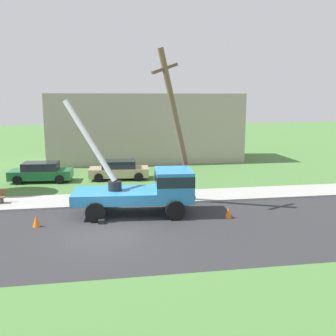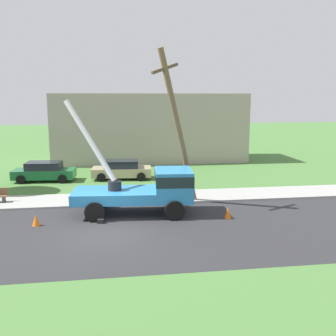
{
  "view_description": "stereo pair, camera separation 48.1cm",
  "coord_description": "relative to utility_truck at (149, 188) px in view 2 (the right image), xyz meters",
  "views": [
    {
      "loc": [
        -0.09,
        -16.9,
        6.11
      ],
      "look_at": [
        3.31,
        3.31,
        2.34
      ],
      "focal_mm": 41.43,
      "sensor_mm": 36.0,
      "label": 1
    },
    {
      "loc": [
        0.39,
        -16.97,
        6.11
      ],
      "look_at": [
        3.31,
        3.31,
        2.34
      ],
      "focal_mm": 41.43,
      "sensor_mm": 36.0,
      "label": 2
    }
  ],
  "objects": [
    {
      "name": "ground_plane",
      "position": [
        -2.22,
        9.19,
        -1.41
      ],
      "size": [
        120.0,
        120.0,
        0.0
      ],
      "primitive_type": "plane",
      "color": "#477538"
    },
    {
      "name": "road_asphalt",
      "position": [
        -2.22,
        -2.81,
        -1.4
      ],
      "size": [
        80.0,
        8.93,
        0.01
      ],
      "primitive_type": "cube",
      "color": "#2B2B2D",
      "rests_on": "ground"
    },
    {
      "name": "sidewalk_strip",
      "position": [
        -2.22,
        3.1,
        -1.36
      ],
      "size": [
        80.0,
        2.89,
        0.1
      ],
      "primitive_type": "cube",
      "color": "#9E9E99",
      "rests_on": "ground"
    },
    {
      "name": "utility_truck",
      "position": [
        0.0,
        0.0,
        0.0
      ],
      "size": [
        6.74,
        3.26,
        5.98
      ],
      "color": "#2D84C6",
      "rests_on": "ground"
    },
    {
      "name": "leaning_utility_pole",
      "position": [
        1.78,
        1.39,
        3.05
      ],
      "size": [
        2.94,
        2.05,
        8.7
      ],
      "color": "brown",
      "rests_on": "ground"
    },
    {
      "name": "traffic_cone_ahead",
      "position": [
        3.91,
        -1.41,
        -1.13
      ],
      "size": [
        0.36,
        0.36,
        0.56
      ],
      "primitive_type": "cone",
      "color": "orange",
      "rests_on": "ground"
    },
    {
      "name": "traffic_cone_behind",
      "position": [
        -5.57,
        -1.23,
        -1.13
      ],
      "size": [
        0.36,
        0.36,
        0.56
      ],
      "primitive_type": "cone",
      "color": "orange",
      "rests_on": "ground"
    },
    {
      "name": "traffic_cone_curbside",
      "position": [
        2.15,
        1.4,
        -1.13
      ],
      "size": [
        0.36,
        0.36,
        0.56
      ],
      "primitive_type": "cone",
      "color": "orange",
      "rests_on": "ground"
    },
    {
      "name": "parked_sedan_green",
      "position": [
        -6.85,
        9.14,
        -0.7
      ],
      "size": [
        4.52,
        2.23,
        1.42
      ],
      "color": "#1E6638",
      "rests_on": "ground"
    },
    {
      "name": "parked_sedan_tan",
      "position": [
        -1.2,
        9.08,
        -0.7
      ],
      "size": [
        4.51,
        2.21,
        1.42
      ],
      "color": "tan",
      "rests_on": "ground"
    },
    {
      "name": "lowrise_building_backdrop",
      "position": [
        1.75,
        17.57,
        1.79
      ],
      "size": [
        18.0,
        6.0,
        6.4
      ],
      "primitive_type": "cube",
      "color": "#A5998C",
      "rests_on": "ground"
    }
  ]
}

